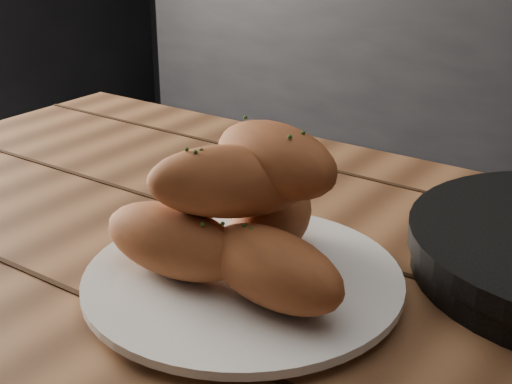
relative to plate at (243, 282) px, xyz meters
The scene contains 2 objects.
plate is the anchor object (origin of this frame).
bread_rolls 0.06m from the plate, 117.07° to the left, with size 0.25×0.20×0.13m.
Camera 1 is at (0.59, -0.74, 1.08)m, focal length 50.00 mm.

